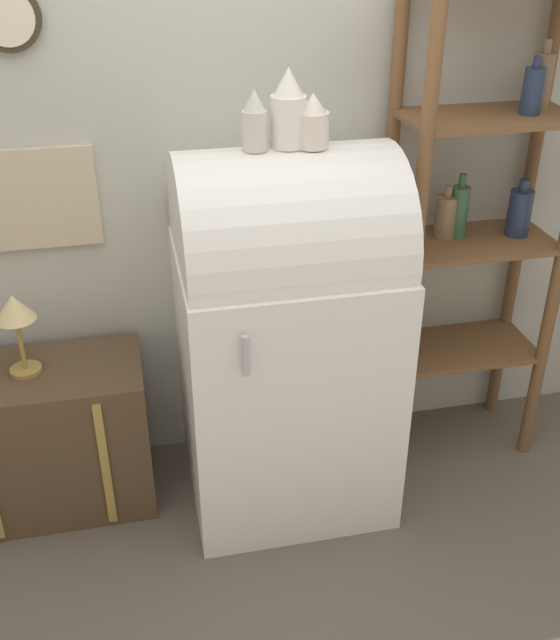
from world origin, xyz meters
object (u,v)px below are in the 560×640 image
(refrigerator, at_px, (285,331))
(vase_right, at_px, (313,122))
(vase_left, at_px, (255,122))
(vase_center, at_px, (288,110))
(suitcase_trunk, at_px, (50,438))
(desk_lamp, at_px, (15,315))

(refrigerator, bearing_deg, vase_right, -4.18)
(refrigerator, relative_size, vase_right, 8.20)
(refrigerator, bearing_deg, vase_left, 179.23)
(vase_left, distance_m, vase_center, 0.11)
(refrigerator, height_order, suitcase_trunk, refrigerator)
(vase_right, relative_size, desk_lamp, 0.55)
(suitcase_trunk, xyz_separation_m, desk_lamp, (-0.04, 0.01, 0.53))
(vase_left, relative_size, vase_right, 1.12)
(refrigerator, xyz_separation_m, vase_center, (0.01, 0.02, 0.77))
(suitcase_trunk, height_order, vase_right, vase_right)
(vase_left, xyz_separation_m, vase_center, (0.11, 0.01, 0.03))
(vase_right, distance_m, desk_lamp, 1.18)
(suitcase_trunk, relative_size, vase_center, 3.00)
(vase_left, xyz_separation_m, desk_lamp, (-0.81, 0.11, -0.63))
(refrigerator, distance_m, suitcase_trunk, 0.97)
(vase_left, relative_size, vase_center, 0.77)
(refrigerator, height_order, vase_center, vase_center)
(suitcase_trunk, bearing_deg, desk_lamp, 166.31)
(suitcase_trunk, bearing_deg, vase_left, -7.05)
(vase_center, height_order, vase_right, vase_center)
(vase_left, height_order, vase_right, vase_left)
(refrigerator, distance_m, vase_right, 0.74)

